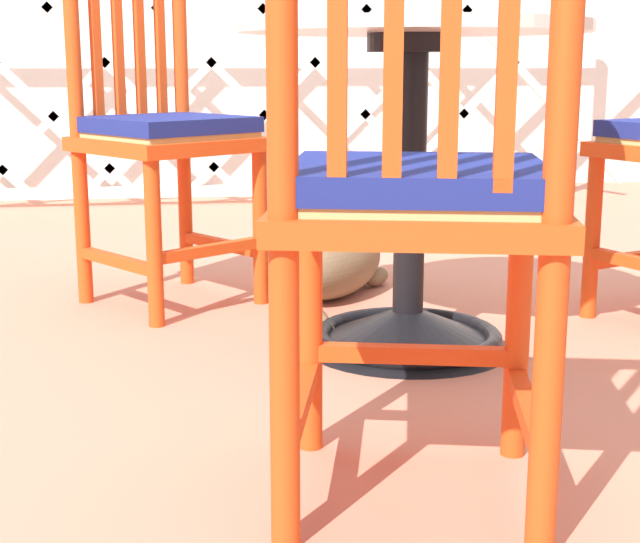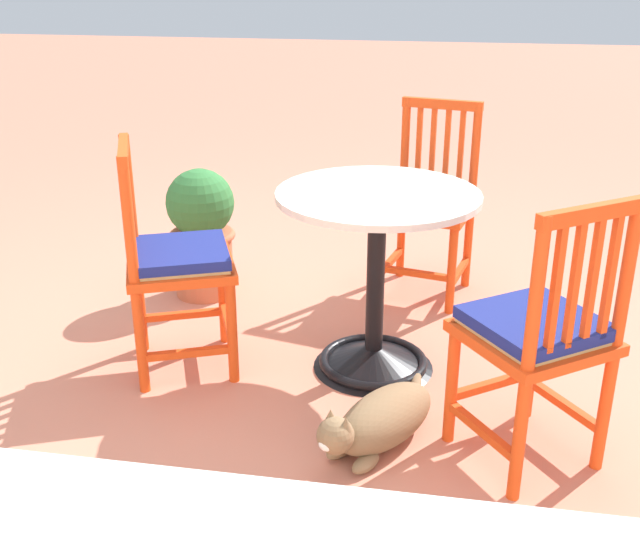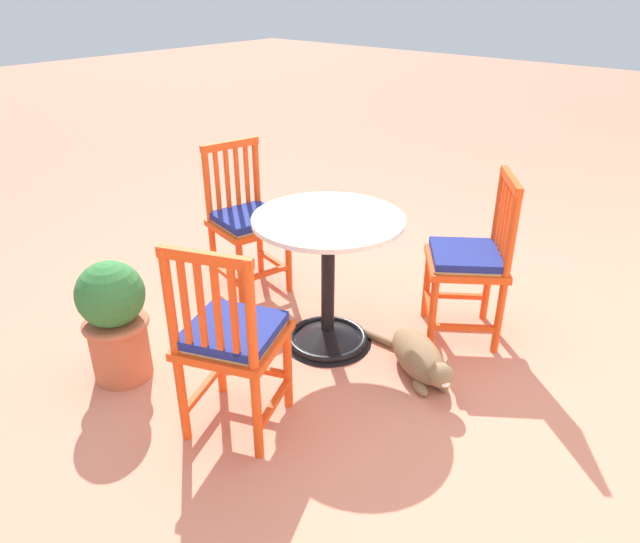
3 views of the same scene
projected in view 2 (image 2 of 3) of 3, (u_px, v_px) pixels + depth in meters
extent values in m
plane|color=#C6755B|center=(346.00, 341.00, 3.31)|extent=(24.00, 24.00, 0.00)
cone|color=black|center=(373.00, 355.00, 3.09)|extent=(0.48, 0.48, 0.10)
torus|color=black|center=(373.00, 361.00, 3.10)|extent=(0.44, 0.44, 0.04)
cylinder|color=black|center=(375.00, 282.00, 2.97)|extent=(0.07, 0.07, 0.66)
cylinder|color=black|center=(378.00, 204.00, 2.85)|extent=(0.20, 0.20, 0.04)
cylinder|color=beige|center=(378.00, 195.00, 2.83)|extent=(0.76, 0.76, 0.02)
cylinder|color=#D64214|center=(452.00, 382.00, 2.56)|extent=(0.04, 0.04, 0.45)
cylinder|color=#D64214|center=(532.00, 360.00, 2.70)|extent=(0.04, 0.04, 0.45)
cylinder|color=#D64214|center=(528.00, 367.00, 2.19)|extent=(0.04, 0.04, 0.91)
cylinder|color=#D64214|center=(616.00, 342.00, 2.33)|extent=(0.04, 0.04, 0.91)
cube|color=#D64214|center=(482.00, 430.00, 2.45)|extent=(0.22, 0.29, 0.03)
cube|color=#D64214|center=(563.00, 404.00, 2.59)|extent=(0.22, 0.29, 0.03)
cube|color=#D64214|center=(492.00, 385.00, 2.65)|extent=(0.29, 0.22, 0.03)
cube|color=#D64214|center=(533.00, 337.00, 2.41)|extent=(0.56, 0.56, 0.04)
cube|color=tan|center=(534.00, 331.00, 2.40)|extent=(0.49, 0.49, 0.02)
cube|color=#D64214|center=(555.00, 290.00, 2.13)|extent=(0.03, 0.03, 0.39)
cube|color=#D64214|center=(574.00, 286.00, 2.16)|extent=(0.03, 0.03, 0.39)
cube|color=#D64214|center=(592.00, 282.00, 2.19)|extent=(0.03, 0.03, 0.39)
cube|color=#D64214|center=(610.00, 277.00, 2.22)|extent=(0.03, 0.03, 0.39)
cube|color=#D64214|center=(593.00, 213.00, 2.09)|extent=(0.32, 0.25, 0.04)
cube|color=navy|center=(535.00, 322.00, 2.39)|extent=(0.50, 0.50, 0.04)
cylinder|color=#D64214|center=(452.00, 267.00, 3.49)|extent=(0.04, 0.04, 0.45)
cylinder|color=#D64214|center=(380.00, 257.00, 3.61)|extent=(0.04, 0.04, 0.45)
cylinder|color=#D64214|center=(472.00, 198.00, 3.69)|extent=(0.04, 0.04, 0.91)
cylinder|color=#D64214|center=(403.00, 190.00, 3.81)|extent=(0.04, 0.04, 0.91)
cube|color=#D64214|center=(459.00, 271.00, 3.66)|extent=(0.10, 0.34, 0.03)
cube|color=#D64214|center=(391.00, 261.00, 3.78)|extent=(0.10, 0.34, 0.03)
cube|color=#D64214|center=(415.00, 273.00, 3.57)|extent=(0.34, 0.10, 0.03)
cube|color=#D64214|center=(427.00, 209.00, 3.61)|extent=(0.48, 0.48, 0.04)
cube|color=tan|center=(428.00, 204.00, 3.60)|extent=(0.42, 0.42, 0.02)
cube|color=#D64214|center=(461.00, 150.00, 3.63)|extent=(0.03, 0.02, 0.39)
cube|color=#D64214|center=(447.00, 149.00, 3.65)|extent=(0.03, 0.02, 0.39)
cube|color=#D64214|center=(433.00, 148.00, 3.67)|extent=(0.03, 0.02, 0.39)
cube|color=#D64214|center=(419.00, 147.00, 3.70)|extent=(0.03, 0.02, 0.39)
cube|color=#D64214|center=(442.00, 104.00, 3.58)|extent=(0.38, 0.11, 0.04)
cube|color=navy|center=(428.00, 198.00, 3.59)|extent=(0.43, 0.43, 0.04)
cylinder|color=#D64214|center=(223.00, 293.00, 3.23)|extent=(0.04, 0.04, 0.45)
cylinder|color=#D64214|center=(232.00, 329.00, 2.92)|extent=(0.04, 0.04, 0.45)
cylinder|color=#D64214|center=(135.00, 248.00, 3.07)|extent=(0.04, 0.04, 0.91)
cylinder|color=#D64214|center=(134.00, 281.00, 2.77)|extent=(0.04, 0.04, 0.91)
cube|color=#D64214|center=(183.00, 315.00, 3.23)|extent=(0.33, 0.15, 0.03)
cube|color=#D64214|center=(188.00, 353.00, 2.92)|extent=(0.33, 0.15, 0.03)
cube|color=#D64214|center=(228.00, 322.00, 3.10)|extent=(0.15, 0.33, 0.03)
cube|color=#D64214|center=(180.00, 265.00, 2.96)|extent=(0.52, 0.52, 0.04)
cube|color=tan|center=(180.00, 260.00, 2.95)|extent=(0.46, 0.46, 0.02)
cube|color=#D64214|center=(129.00, 198.00, 2.92)|extent=(0.03, 0.03, 0.39)
cube|color=#D64214|center=(129.00, 204.00, 2.86)|extent=(0.03, 0.03, 0.39)
cube|color=#D64214|center=(129.00, 209.00, 2.80)|extent=(0.03, 0.03, 0.39)
cube|color=#D64214|center=(129.00, 215.00, 2.74)|extent=(0.03, 0.03, 0.39)
cube|color=#D64214|center=(123.00, 150.00, 2.75)|extent=(0.17, 0.36, 0.04)
cube|color=navy|center=(179.00, 253.00, 2.94)|extent=(0.47, 0.47, 0.04)
ellipsoid|color=brown|center=(385.00, 418.00, 2.60)|extent=(0.41, 0.48, 0.19)
ellipsoid|color=silver|center=(366.00, 433.00, 2.53)|extent=(0.22, 0.23, 0.14)
sphere|color=brown|center=(335.00, 436.00, 2.41)|extent=(0.12, 0.12, 0.12)
ellipsoid|color=silver|center=(326.00, 445.00, 2.38)|extent=(0.07, 0.07, 0.04)
cone|color=brown|center=(346.00, 423.00, 2.37)|extent=(0.04, 0.04, 0.04)
cone|color=brown|center=(331.00, 415.00, 2.41)|extent=(0.04, 0.04, 0.04)
ellipsoid|color=brown|center=(366.00, 463.00, 2.48)|extent=(0.11, 0.13, 0.05)
ellipsoid|color=brown|center=(340.00, 449.00, 2.54)|extent=(0.11, 0.13, 0.05)
cylinder|color=brown|center=(416.00, 391.00, 2.90)|extent=(0.05, 0.22, 0.04)
cylinder|color=#B25B3D|center=(204.00, 262.00, 3.72)|extent=(0.28, 0.28, 0.32)
torus|color=#B25B3D|center=(202.00, 235.00, 3.66)|extent=(0.32, 0.32, 0.04)
sphere|color=#2D6B33|center=(200.00, 203.00, 3.60)|extent=(0.32, 0.32, 0.32)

